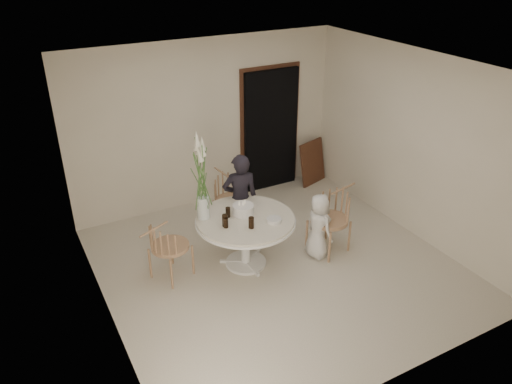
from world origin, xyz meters
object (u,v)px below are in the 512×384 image
chair_far (227,193)px  birthday_cake (243,210)px  flower_vase (202,178)px  chair_right (336,211)px  chair_left (163,244)px  girl (240,200)px  table (246,225)px  boy (319,226)px

chair_far → birthday_cake: (-0.22, -0.97, 0.24)m
flower_vase → chair_right: bearing=-15.7°
chair_left → girl: (1.29, 0.38, 0.14)m
girl → table: bearing=85.9°
chair_left → table: bearing=-123.9°
chair_far → chair_right: size_ratio=0.93×
flower_vase → birthday_cake: bearing=-18.4°
girl → flower_vase: size_ratio=1.14×
chair_right → girl: (-1.10, 0.78, 0.09)m
chair_right → chair_left: chair_right is taller
boy → flower_vase: 1.77m
table → birthday_cake: size_ratio=4.68×
chair_right → chair_left: bearing=-112.9°
chair_left → boy: boy is taller
chair_right → birthday_cake: 1.34m
girl → birthday_cake: bearing=84.0°
boy → chair_far: bearing=22.9°
table → flower_vase: bearing=150.6°
table → chair_right: size_ratio=1.43×
chair_far → birthday_cake: 1.02m
table → girl: bearing=69.8°
chair_far → flower_vase: flower_vase is taller
girl → chair_far: bearing=-77.9°
chair_far → flower_vase: bearing=-137.6°
girl → boy: size_ratio=1.45×
boy → birthday_cake: boy is taller
chair_far → birthday_cake: size_ratio=3.05×
girl → chair_right: bearing=160.7°
table → boy: (0.98, -0.30, -0.14)m
chair_left → flower_vase: 0.97m
chair_right → flower_vase: flower_vase is taller
boy → birthday_cake: (-0.96, 0.40, 0.32)m
boy → birthday_cake: bearing=61.6°
table → birthday_cake: (0.02, 0.10, 0.18)m
boy → chair_right: bearing=-83.9°
chair_left → girl: 1.35m
chair_far → girl: (-0.04, -0.52, 0.13)m
boy → chair_left: bearing=71.6°
birthday_cake → girl: bearing=68.0°
chair_right → girl: 1.36m
table → girl: girl is taller
table → girl: (0.20, 0.55, 0.08)m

